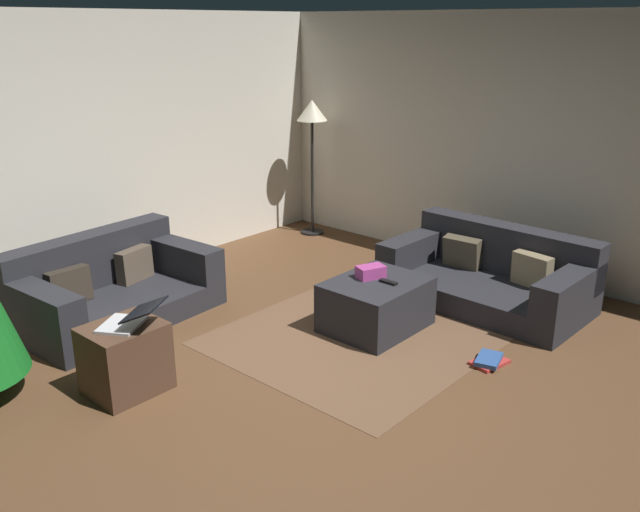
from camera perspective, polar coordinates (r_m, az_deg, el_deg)
name	(u,v)px	position (r m, az deg, el deg)	size (l,w,h in m)	color
ground_plane	(323,388)	(4.92, 0.27, -11.10)	(6.40, 6.40, 0.00)	brown
rear_partition	(74,154)	(6.85, -20.05, 8.09)	(6.40, 0.12, 2.60)	silver
corner_partition	(534,149)	(7.03, 17.65, 8.60)	(0.12, 6.40, 2.60)	silver
couch_left	(109,288)	(6.24, -17.41, -2.57)	(1.75, 1.10, 0.70)	#26262B
couch_right	(491,275)	(6.48, 14.24, -1.57)	(1.03, 1.83, 0.67)	#26262B
ottoman	(376,305)	(5.75, 4.76, -4.11)	(0.84, 0.67, 0.43)	#26262B
gift_box	(371,272)	(5.73, 4.31, -1.34)	(0.23, 0.14, 0.10)	#B23F8C
tv_remote	(388,282)	(5.63, 5.79, -2.20)	(0.05, 0.16, 0.02)	black
side_table	(125,359)	(4.97, -16.14, -8.33)	(0.52, 0.44, 0.50)	#4C3323
laptop	(130,319)	(4.81, -15.77, -5.15)	(0.48, 0.52, 0.19)	silver
book_stack	(489,361)	(5.38, 14.10, -8.58)	(0.32, 0.24, 0.06)	#B7332D
corner_lamp	(312,121)	(8.10, -0.68, 11.36)	(0.36, 0.36, 1.63)	black
area_rug	(375,327)	(5.84, 4.70, -6.02)	(2.60, 2.00, 0.01)	brown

